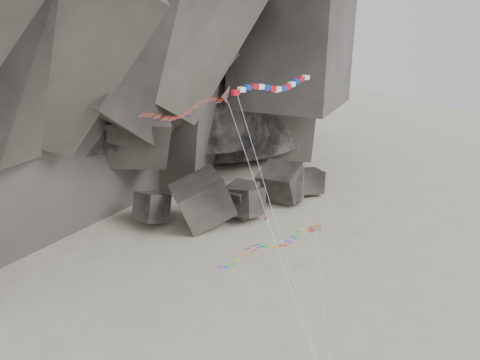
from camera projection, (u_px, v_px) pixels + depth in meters
boulder_field at (189, 215)px, 80.44m from camera, size 82.70×18.44×10.46m
delta_kite at (181, 110)px, 43.66m from camera, size 10.16×17.85×29.08m
banner_kite at (274, 88)px, 47.49m from camera, size 10.47×16.79×29.06m
parafoil_kite at (266, 246)px, 47.64m from camera, size 13.13×11.77×14.24m
pennant_kite at (280, 257)px, 48.66m from camera, size 2.30×13.97×15.13m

